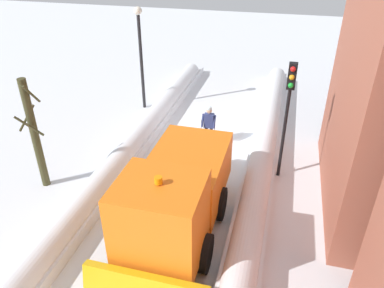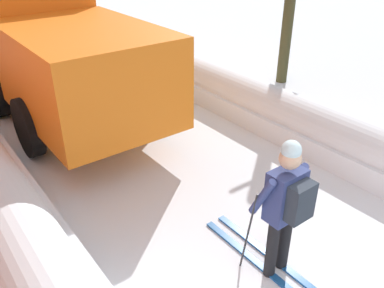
% 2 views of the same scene
% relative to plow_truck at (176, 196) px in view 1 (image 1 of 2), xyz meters
% --- Properties ---
extents(snowbank_right, '(1.10, 36.00, 0.90)m').
position_rel_plow_truck_xyz_m(snowbank_right, '(3.25, 3.03, -1.14)').
color(snowbank_right, white).
rests_on(snowbank_right, ground).
extents(plow_truck, '(3.20, 5.98, 3.12)m').
position_rel_plow_truck_xyz_m(plow_truck, '(0.00, 0.00, 0.00)').
color(plow_truck, orange).
rests_on(plow_truck, ground).
extents(skier, '(0.62, 1.80, 1.81)m').
position_rel_plow_truck_xyz_m(skier, '(0.30, -5.80, -0.48)').
color(skier, black).
rests_on(skier, ground).
extents(traffic_light_pole, '(0.28, 0.42, 4.52)m').
position_rel_plow_truck_xyz_m(traffic_light_pole, '(-2.86, -3.98, 1.69)').
color(traffic_light_pole, black).
rests_on(traffic_light_pole, ground).
extents(street_lamp, '(0.40, 0.40, 5.16)m').
position_rel_plow_truck_xyz_m(street_lamp, '(4.49, -8.74, 1.80)').
color(street_lamp, black).
rests_on(street_lamp, ground).
extents(bare_tree_near, '(0.89, 0.92, 4.15)m').
position_rel_plow_truck_xyz_m(bare_tree_near, '(5.50, -1.25, 0.65)').
color(bare_tree_near, '#3C3A20').
rests_on(bare_tree_near, ground).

